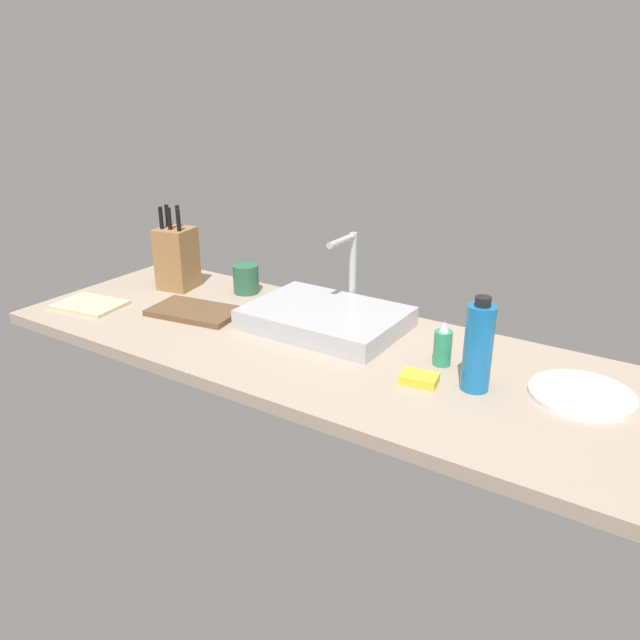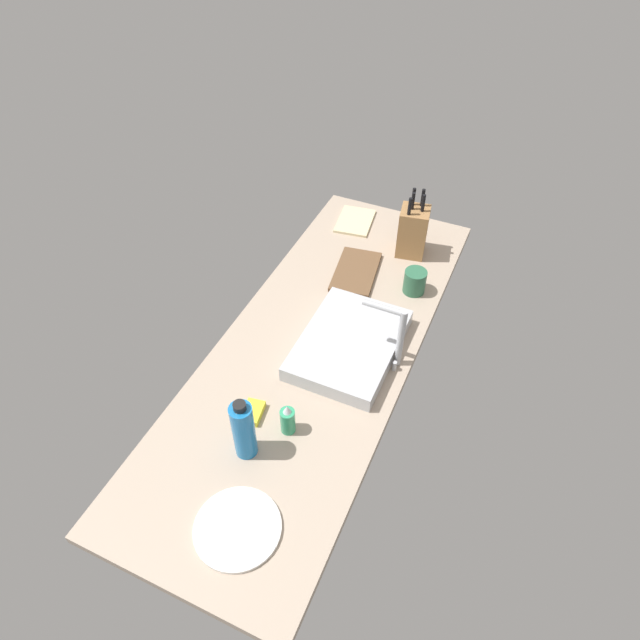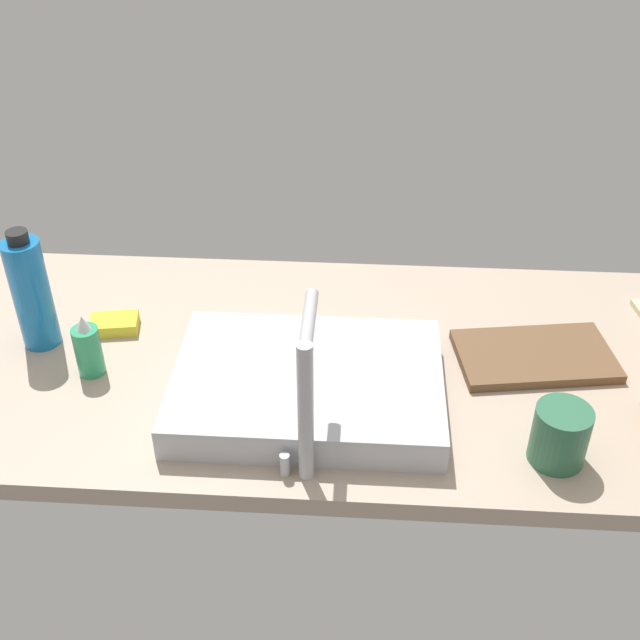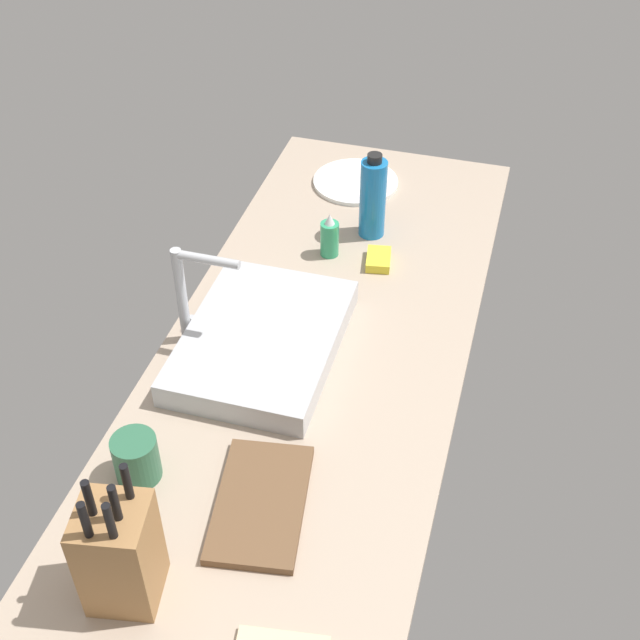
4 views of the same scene
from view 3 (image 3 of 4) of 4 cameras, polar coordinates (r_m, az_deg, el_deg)
name	(u,v)px [view 3 (image 3 of 4)]	position (r cm, az deg, el deg)	size (l,w,h in cm)	color
countertop_slab	(301,366)	(147.67, -1.37, -3.28)	(186.62, 67.83, 3.50)	tan
sink_basin	(308,385)	(135.97, -0.88, -4.69)	(45.53, 32.78, 5.96)	#B7BABF
faucet	(305,392)	(115.92, -1.06, -5.17)	(5.50, 15.38, 25.21)	#B7BABF
cutting_board	(535,356)	(150.79, 15.11, -2.50)	(28.04, 16.44, 1.80)	brown
soap_bottle	(88,349)	(146.11, -16.28, -1.98)	(4.76, 4.76, 12.20)	#2D9966
water_bottle	(31,292)	(153.36, -19.97, 1.86)	(6.88, 6.88, 23.73)	#1970B7
coffee_mug	(560,435)	(129.53, 16.80, -7.90)	(8.82, 8.82, 9.84)	#2D6647
dish_sponge	(114,324)	(158.11, -14.52, -0.28)	(9.00, 6.00, 2.40)	yellow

